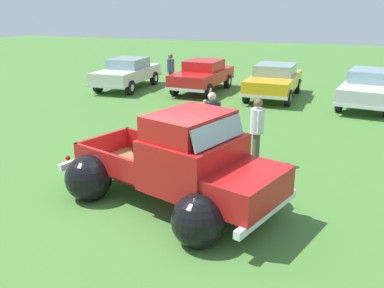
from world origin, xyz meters
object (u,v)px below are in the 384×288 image
at_px(show_car_2, 274,80).
at_px(lane_cone_1, 179,150).
at_px(vintage_pickup_truck, 183,170).
at_px(show_car_1, 203,75).
at_px(spectator_2, 212,119).
at_px(spectator_0, 171,69).
at_px(spectator_1, 257,128).
at_px(show_car_3, 369,87).
at_px(lane_cone_0, 235,145).
at_px(show_car_0, 127,72).

height_order(show_car_2, lane_cone_1, show_car_2).
xyz_separation_m(vintage_pickup_truck, lane_cone_1, (-1.03, 2.26, -0.45)).
bearing_deg(show_car_1, lane_cone_1, 17.96).
bearing_deg(spectator_2, lane_cone_1, -19.46).
distance_m(spectator_0, spectator_1, 10.22).
bearing_deg(spectator_1, show_car_2, -105.99).
height_order(spectator_2, lane_cone_1, spectator_2).
relative_size(show_car_1, spectator_1, 2.54).
distance_m(show_car_2, show_car_3, 3.80).
bearing_deg(lane_cone_0, show_car_1, 115.08).
xyz_separation_m(vintage_pickup_truck, show_car_3, (3.58, 10.61, 0.03)).
relative_size(spectator_2, lane_cone_0, 2.65).
relative_size(show_car_2, show_car_3, 0.90).
height_order(show_car_3, spectator_1, spectator_1).
bearing_deg(vintage_pickup_truck, show_car_1, 124.90).
relative_size(vintage_pickup_truck, show_car_2, 1.14).
bearing_deg(spectator_2, spectator_0, -134.64).
bearing_deg(show_car_2, show_car_0, -86.52).
bearing_deg(lane_cone_0, spectator_0, 123.85).
xyz_separation_m(show_car_1, lane_cone_1, (2.51, -8.83, -0.47)).
relative_size(show_car_2, spectator_2, 2.61).
bearing_deg(lane_cone_0, show_car_3, 65.90).
bearing_deg(spectator_2, show_car_2, -166.97).
distance_m(spectator_0, lane_cone_0, 9.62).
bearing_deg(spectator_0, lane_cone_1, 69.98).
distance_m(spectator_2, lane_cone_0, 0.92).
bearing_deg(spectator_1, show_car_3, -132.49).
xyz_separation_m(spectator_0, lane_cone_1, (4.11, -8.79, -0.65)).
bearing_deg(lane_cone_1, show_car_3, 61.12).
xyz_separation_m(show_car_2, spectator_1, (1.04, -8.17, 0.17)).
bearing_deg(vintage_pickup_truck, spectator_1, 90.37).
relative_size(show_car_0, lane_cone_1, 6.89).
bearing_deg(spectator_2, vintage_pickup_truck, 23.12).
distance_m(show_car_1, lane_cone_1, 9.19).
bearing_deg(spectator_0, vintage_pickup_truck, 69.86).
height_order(show_car_1, spectator_1, spectator_1).
bearing_deg(show_car_3, show_car_0, -81.86).
xyz_separation_m(show_car_0, spectator_2, (6.73, -7.42, 0.17)).
relative_size(show_car_1, show_car_2, 0.97).
height_order(spectator_0, spectator_2, spectator_0).
distance_m(spectator_1, lane_cone_1, 2.03).
bearing_deg(spectator_2, show_car_3, 166.61).
bearing_deg(spectator_0, lane_cone_0, 78.79).
distance_m(show_car_1, spectator_1, 9.41).
relative_size(show_car_0, show_car_2, 1.00).
bearing_deg(spectator_0, spectator_2, 75.45).
bearing_deg(show_car_3, spectator_2, -20.54).
relative_size(spectator_0, spectator_1, 1.00).
bearing_deg(spectator_1, show_car_0, -67.34).
height_order(show_car_3, lane_cone_1, show_car_3).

